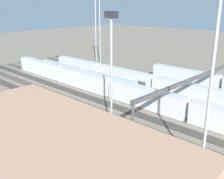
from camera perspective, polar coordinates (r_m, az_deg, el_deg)
The scene contains 19 objects.
ground_plane at distance 76.09m, azimuth 6.67°, elevation -1.91°, with size 400.00×400.00×0.00m, color #756B5B.
track_bed_0 at distance 92.11m, azimuth 14.26°, elevation 1.18°, with size 140.00×2.80×0.12m, color #3D3833.
track_bed_1 at distance 87.95m, azimuth 12.62°, elevation 0.52°, with size 140.00×2.80×0.12m, color #4C443D.
track_bed_2 at distance 83.88m, azimuth 10.83°, elevation -0.20°, with size 140.00×2.80×0.12m, color #4C443D.
track_bed_3 at distance 79.91m, azimuth 8.85°, elevation -0.99°, with size 140.00×2.80×0.12m, color #4C443D.
track_bed_4 at distance 76.07m, azimuth 6.67°, elevation -1.87°, with size 140.00×2.80×0.12m, color #4C443D.
track_bed_5 at distance 72.36m, azimuth 4.26°, elevation -2.83°, with size 140.00×2.80×0.12m, color #4C443D.
track_bed_6 at distance 68.82m, azimuth 1.59°, elevation -3.89°, with size 140.00×2.80×0.12m, color #3D3833.
track_bed_7 at distance 65.48m, azimuth -1.37°, elevation -5.06°, with size 140.00×2.80×0.12m, color #4C443D.
track_bed_8 at distance 62.35m, azimuth -4.65°, elevation -6.32°, with size 140.00×2.80×0.12m, color #3D3833.
train_on_track_5 at distance 69.04m, azimuth 7.02°, elevation -1.69°, with size 119.80×3.00×5.00m.
train_on_track_4 at distance 93.56m, azimuth -6.60°, elevation 3.12°, with size 47.20×3.00×3.80m.
train_on_track_2 at distance 92.66m, azimuth 2.55°, elevation 3.07°, with size 71.40×3.00×3.80m.
light_mast_0 at distance 117.25m, azimuth -2.60°, elevation 15.11°, with size 2.80×0.70×32.39m.
light_mast_1 at distance 37.69m, azimuth 20.72°, elevation 7.04°, with size 2.80×0.70×30.54m.
light_mast_2 at distance 117.81m, azimuth -3.49°, elevation 14.66°, with size 2.80×0.70×30.66m.
light_mast_3 at distance 49.68m, azimuth -0.15°, elevation 6.37°, with size 2.80×0.70×24.09m.
signal_gantry at distance 66.62m, azimuth 16.63°, elevation 1.64°, with size 0.70×45.00×8.80m.
maintenance_shed at distance 37.04m, azimuth -14.42°, elevation -16.03°, with size 38.62×21.23×10.29m, color tan.
Camera 1 is at (-42.93, 57.47, 25.37)m, focal length 43.51 mm.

